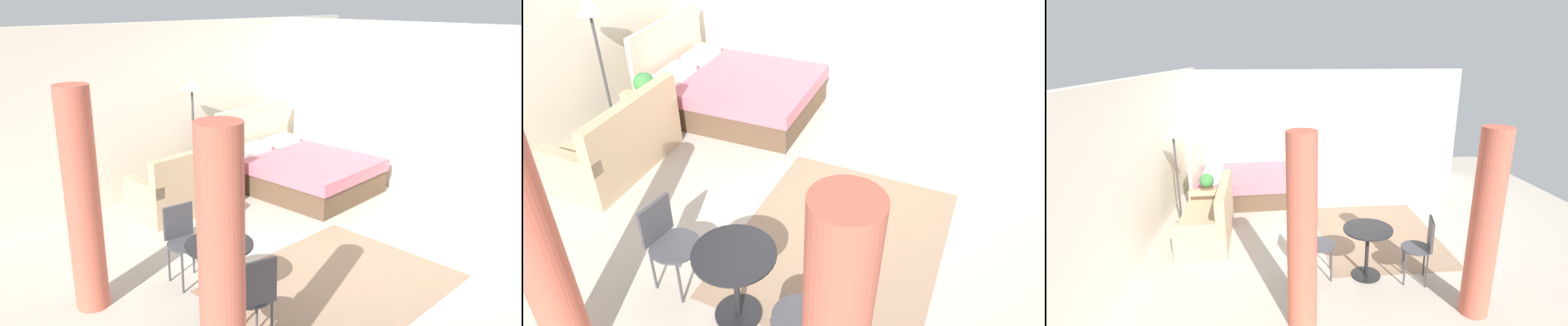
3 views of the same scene
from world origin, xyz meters
The scene contains 14 objects.
ground_plane centered at (0.00, 0.00, -0.01)m, with size 8.29×9.35×0.02m, color #B2A899.
wall_back centered at (0.00, 3.17, 1.27)m, with size 8.29×0.12×2.54m, color silver.
wall_right centered at (2.65, 0.00, 1.27)m, with size 0.12×6.35×2.54m, color silver.
area_rug centered at (-0.40, -0.47, 0.00)m, with size 2.37×1.87×0.01m, color #93755B.
bed centered at (1.52, 1.76, 0.29)m, with size 1.74×2.19×1.18m.
couch centered at (-0.25, 2.24, 0.31)m, with size 1.55×0.79×0.92m.
nightstand centered at (0.58, 2.42, 0.24)m, with size 0.45×0.45×0.49m.
potted_plant centered at (0.48, 2.37, 0.68)m, with size 0.26×0.26×0.37m.
vase centered at (0.70, 2.43, 0.58)m, with size 0.08×0.08×0.17m.
floor_lamp centered at (0.31, 2.82, 1.49)m, with size 0.31×0.31×1.76m.
balcony_table centered at (-1.55, 0.01, 0.48)m, with size 0.64×0.64×0.69m.
cafe_chair_near_window centered at (-1.46, 0.70, 0.51)m, with size 0.47×0.47×0.82m.
cafe_chair_near_couch centered at (-1.74, -0.66, 0.54)m, with size 0.48×0.48×0.88m.
curtain_right centered at (-2.40, 0.93, 1.08)m, with size 0.31×0.31×2.16m.
Camera 2 is at (-3.80, -1.42, 3.31)m, focal length 34.05 mm.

